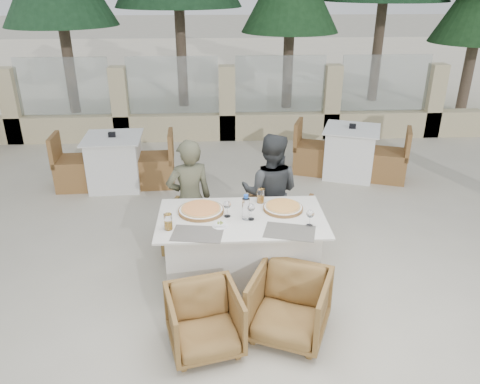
{
  "coord_description": "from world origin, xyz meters",
  "views": [
    {
      "loc": [
        -0.21,
        -3.96,
        2.84
      ],
      "look_at": [
        0.01,
        0.3,
        0.9
      ],
      "focal_mm": 35.0,
      "sensor_mm": 36.0,
      "label": 1
    }
  ],
  "objects_px": {
    "olive_dish": "(220,224)",
    "diner_right": "(270,193)",
    "armchair_far_left": "(195,229)",
    "pizza_right": "(283,207)",
    "armchair_near_right": "(289,305)",
    "beer_glass_left": "(168,222)",
    "water_bottle": "(246,207)",
    "bg_table_b": "(350,152)",
    "pizza_left": "(201,209)",
    "armchair_far_right": "(275,226)",
    "beer_glass_right": "(261,196)",
    "wine_glass_corner": "(310,217)",
    "bg_table_a": "(115,162)",
    "wine_glass_near": "(251,211)",
    "wine_glass_centre": "(227,208)",
    "diner_left": "(190,200)",
    "dining_table": "(242,252)"
  },
  "relations": [
    {
      "from": "pizza_left",
      "to": "beer_glass_left",
      "type": "bearing_deg",
      "value": -131.32
    },
    {
      "from": "olive_dish",
      "to": "armchair_far_left",
      "type": "distance_m",
      "value": 1.03
    },
    {
      "from": "wine_glass_corner",
      "to": "diner_left",
      "type": "relative_size",
      "value": 0.14
    },
    {
      "from": "pizza_right",
      "to": "bg_table_a",
      "type": "distance_m",
      "value": 3.29
    },
    {
      "from": "water_bottle",
      "to": "bg_table_a",
      "type": "height_order",
      "value": "water_bottle"
    },
    {
      "from": "bg_table_b",
      "to": "wine_glass_centre",
      "type": "bearing_deg",
      "value": -105.81
    },
    {
      "from": "olive_dish",
      "to": "diner_right",
      "type": "distance_m",
      "value": 1.07
    },
    {
      "from": "diner_right",
      "to": "bg_table_b",
      "type": "distance_m",
      "value": 2.59
    },
    {
      "from": "beer_glass_left",
      "to": "bg_table_a",
      "type": "distance_m",
      "value": 3.02
    },
    {
      "from": "water_bottle",
      "to": "beer_glass_left",
      "type": "bearing_deg",
      "value": -167.46
    },
    {
      "from": "armchair_far_right",
      "to": "armchair_far_left",
      "type": "bearing_deg",
      "value": 17.66
    },
    {
      "from": "pizza_left",
      "to": "armchair_far_right",
      "type": "xyz_separation_m",
      "value": [
        0.8,
        0.48,
        -0.47
      ]
    },
    {
      "from": "armchair_near_right",
      "to": "beer_glass_left",
      "type": "bearing_deg",
      "value": 175.46
    },
    {
      "from": "wine_glass_centre",
      "to": "beer_glass_left",
      "type": "height_order",
      "value": "wine_glass_centre"
    },
    {
      "from": "pizza_right",
      "to": "wine_glass_near",
      "type": "relative_size",
      "value": 2.13
    },
    {
      "from": "beer_glass_left",
      "to": "armchair_far_right",
      "type": "relative_size",
      "value": 0.21
    },
    {
      "from": "water_bottle",
      "to": "diner_left",
      "type": "height_order",
      "value": "diner_left"
    },
    {
      "from": "water_bottle",
      "to": "beer_glass_right",
      "type": "bearing_deg",
      "value": 64.15
    },
    {
      "from": "wine_glass_corner",
      "to": "diner_right",
      "type": "height_order",
      "value": "diner_right"
    },
    {
      "from": "wine_glass_corner",
      "to": "beer_glass_right",
      "type": "height_order",
      "value": "wine_glass_corner"
    },
    {
      "from": "wine_glass_corner",
      "to": "bg_table_a",
      "type": "bearing_deg",
      "value": 129.93
    },
    {
      "from": "water_bottle",
      "to": "armchair_near_right",
      "type": "xyz_separation_m",
      "value": [
        0.33,
        -0.7,
        -0.6
      ]
    },
    {
      "from": "wine_glass_corner",
      "to": "diner_right",
      "type": "bearing_deg",
      "value": 105.31
    },
    {
      "from": "armchair_far_left",
      "to": "armchair_near_right",
      "type": "height_order",
      "value": "armchair_near_right"
    },
    {
      "from": "water_bottle",
      "to": "bg_table_b",
      "type": "distance_m",
      "value": 3.43
    },
    {
      "from": "water_bottle",
      "to": "beer_glass_left",
      "type": "relative_size",
      "value": 1.67
    },
    {
      "from": "pizza_right",
      "to": "wine_glass_centre",
      "type": "distance_m",
      "value": 0.57
    },
    {
      "from": "wine_glass_corner",
      "to": "olive_dish",
      "type": "xyz_separation_m",
      "value": [
        -0.82,
        0.03,
        -0.07
      ]
    },
    {
      "from": "wine_glass_centre",
      "to": "armchair_near_right",
      "type": "relative_size",
      "value": 0.28
    },
    {
      "from": "beer_glass_right",
      "to": "armchair_near_right",
      "type": "relative_size",
      "value": 0.23
    },
    {
      "from": "dining_table",
      "to": "wine_glass_centre",
      "type": "distance_m",
      "value": 0.5
    },
    {
      "from": "olive_dish",
      "to": "dining_table",
      "type": "bearing_deg",
      "value": 39.02
    },
    {
      "from": "pizza_right",
      "to": "diner_right",
      "type": "distance_m",
      "value": 0.6
    },
    {
      "from": "pizza_left",
      "to": "bg_table_a",
      "type": "relative_size",
      "value": 0.27
    },
    {
      "from": "pizza_right",
      "to": "armchair_near_right",
      "type": "xyz_separation_m",
      "value": [
        -0.05,
        -0.89,
        -0.5
      ]
    },
    {
      "from": "water_bottle",
      "to": "bg_table_a",
      "type": "relative_size",
      "value": 0.15
    },
    {
      "from": "wine_glass_centre",
      "to": "beer_glass_right",
      "type": "distance_m",
      "value": 0.45
    },
    {
      "from": "water_bottle",
      "to": "armchair_near_right",
      "type": "bearing_deg",
      "value": -64.89
    },
    {
      "from": "armchair_far_left",
      "to": "pizza_right",
      "type": "bearing_deg",
      "value": 163.36
    },
    {
      "from": "wine_glass_corner",
      "to": "bg_table_b",
      "type": "distance_m",
      "value": 3.31
    },
    {
      "from": "wine_glass_centre",
      "to": "olive_dish",
      "type": "xyz_separation_m",
      "value": [
        -0.07,
        -0.19,
        -0.07
      ]
    },
    {
      "from": "olive_dish",
      "to": "armchair_far_right",
      "type": "distance_m",
      "value": 1.1
    },
    {
      "from": "armchair_near_right",
      "to": "diner_left",
      "type": "relative_size",
      "value": 0.48
    },
    {
      "from": "wine_glass_near",
      "to": "diner_right",
      "type": "bearing_deg",
      "value": 70.52
    },
    {
      "from": "beer_glass_left",
      "to": "armchair_near_right",
      "type": "bearing_deg",
      "value": -27.59
    },
    {
      "from": "wine_glass_corner",
      "to": "diner_left",
      "type": "xyz_separation_m",
      "value": [
        -1.14,
        0.81,
        -0.18
      ]
    },
    {
      "from": "beer_glass_left",
      "to": "diner_right",
      "type": "xyz_separation_m",
      "value": [
        1.04,
        0.93,
        -0.16
      ]
    },
    {
      "from": "beer_glass_left",
      "to": "armchair_far_left",
      "type": "xyz_separation_m",
      "value": [
        0.19,
        0.88,
        -0.57
      ]
    },
    {
      "from": "pizza_left",
      "to": "water_bottle",
      "type": "relative_size",
      "value": 1.75
    },
    {
      "from": "beer_glass_right",
      "to": "diner_left",
      "type": "relative_size",
      "value": 0.11
    }
  ]
}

